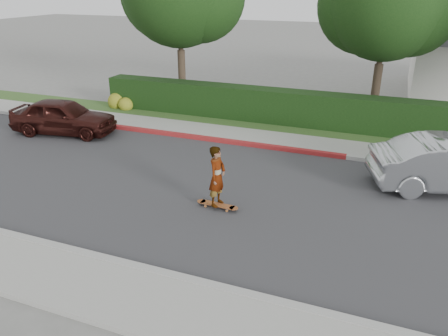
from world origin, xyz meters
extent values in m
plane|color=slate|center=(0.00, 0.00, 0.00)|extent=(120.00, 120.00, 0.00)
cube|color=#2D2D30|center=(0.00, 0.00, 0.01)|extent=(60.00, 8.00, 0.01)
cube|color=#9E9E99|center=(0.00, -4.10, 0.07)|extent=(60.00, 0.20, 0.15)
cube|color=gray|center=(0.00, -5.00, 0.06)|extent=(60.00, 1.60, 0.12)
cube|color=#9E9E99|center=(0.00, 4.10, 0.07)|extent=(60.00, 0.20, 0.15)
cube|color=maroon|center=(-5.00, 4.10, 0.08)|extent=(12.00, 0.21, 0.15)
cube|color=gray|center=(0.00, 5.00, 0.06)|extent=(60.00, 1.60, 0.12)
cube|color=#2D4C1E|center=(0.00, 6.60, 0.05)|extent=(60.00, 1.60, 0.10)
cube|color=black|center=(-3.00, 7.20, 0.75)|extent=(15.00, 1.00, 1.50)
sphere|color=#2D4C19|center=(-10.20, 6.80, 0.35)|extent=(0.90, 0.90, 0.90)
sphere|color=#2D4C19|center=(-9.60, 6.60, 0.30)|extent=(0.70, 0.70, 0.70)
cylinder|color=#33261C|center=(-7.50, 8.50, 1.35)|extent=(0.36, 0.36, 2.70)
cylinder|color=#33261C|center=(-7.50, 8.50, 3.38)|extent=(0.24, 0.24, 2.25)
cylinder|color=#33261C|center=(1.50, 9.00, 1.26)|extent=(0.36, 0.36, 2.52)
cylinder|color=#33261C|center=(1.50, 9.00, 3.15)|extent=(0.24, 0.24, 2.10)
sphere|color=black|center=(1.50, 9.00, 5.04)|extent=(4.80, 4.80, 4.80)
sphere|color=black|center=(0.70, 9.40, 4.84)|extent=(4.08, 4.08, 4.08)
sphere|color=black|center=(2.40, 9.30, 4.74)|extent=(3.84, 3.84, 3.84)
cylinder|color=#BB6C33|center=(-2.17, -0.95, 0.04)|extent=(0.07, 0.04, 0.06)
cylinder|color=#BB6C33|center=(-2.16, -0.77, 0.04)|extent=(0.07, 0.04, 0.06)
cylinder|color=#BB6C33|center=(-1.53, -0.98, 0.04)|extent=(0.07, 0.04, 0.06)
cylinder|color=#BB6C33|center=(-1.52, -0.80, 0.04)|extent=(0.07, 0.04, 0.06)
cube|color=silver|center=(-2.17, -0.86, 0.09)|extent=(0.06, 0.20, 0.03)
cube|color=silver|center=(-1.52, -0.89, 0.09)|extent=(0.06, 0.20, 0.03)
cube|color=brown|center=(-1.85, -0.88, 0.11)|extent=(0.98, 0.28, 0.02)
cylinder|color=brown|center=(-2.33, -0.85, 0.11)|extent=(0.25, 0.25, 0.02)
cylinder|color=brown|center=(-1.36, -0.90, 0.11)|extent=(0.25, 0.25, 0.02)
imported|color=white|center=(-1.85, -0.88, 0.96)|extent=(0.47, 0.65, 1.68)
imported|color=black|center=(-10.04, 2.82, 0.71)|extent=(4.40, 2.36, 1.42)
camera|label=1|loc=(2.14, -10.64, 5.71)|focal=35.00mm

